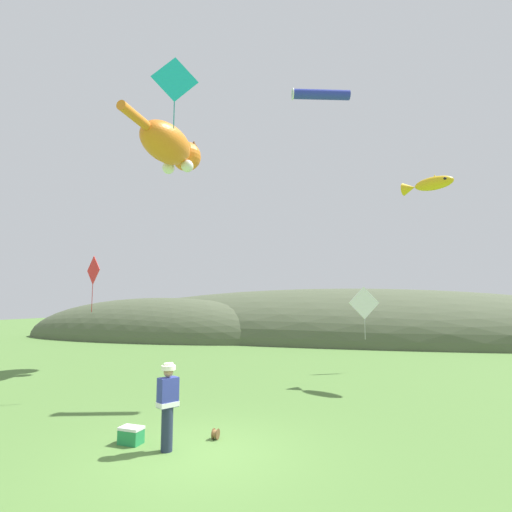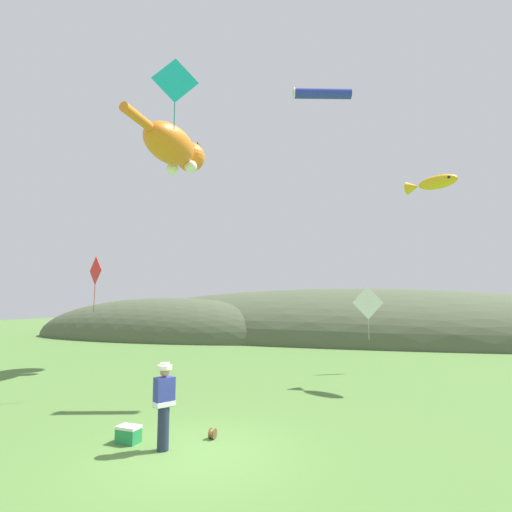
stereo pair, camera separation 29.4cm
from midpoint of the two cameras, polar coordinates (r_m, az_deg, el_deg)
name	(u,v)px [view 1 (the left image)]	position (r m, az deg, el deg)	size (l,w,h in m)	color
ground_plane	(199,454)	(9.11, -9.16, -26.11)	(120.00, 120.00, 0.00)	#517A38
distant_hill_ridge	(300,338)	(34.90, 6.06, -11.63)	(53.35, 16.94, 8.46)	#4C563D
festival_attendant	(168,403)	(9.09, -13.47, -19.79)	(0.44, 0.49, 1.77)	#232D47
kite_spool	(216,434)	(9.84, -6.72, -23.93)	(0.12, 0.23, 0.23)	olive
picnic_cooler	(131,435)	(9.91, -18.31, -23.14)	(0.51, 0.36, 0.36)	#268C4C
kite_giant_cat	(171,147)	(20.81, -12.48, 14.91)	(2.02, 6.77, 2.05)	orange
kite_fish_windsock	(428,184)	(17.89, 22.94, 9.40)	(2.06, 1.43, 0.63)	gold
kite_tube_streamer	(320,95)	(16.02, 8.57, 21.85)	(2.15, 1.09, 0.44)	#2633A5
kite_diamond_teal	(175,80)	(14.41, -12.14, 23.39)	(1.33, 0.79, 2.43)	#19BFBF
kite_diamond_white	(364,303)	(18.79, 14.76, -6.53)	(1.32, 0.68, 2.37)	white
kite_diamond_red	(93,271)	(14.25, -22.76, -1.98)	(0.85, 0.46, 1.85)	red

